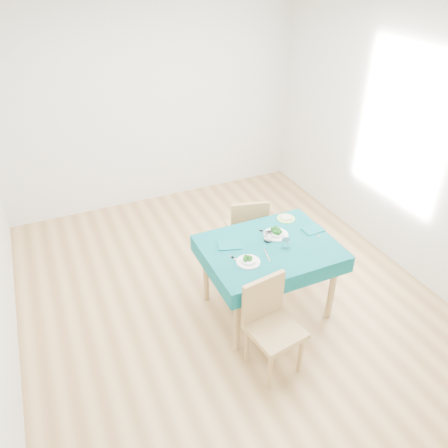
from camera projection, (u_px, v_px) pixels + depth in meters
name	position (u px, v px, depth m)	size (l,w,h in m)	color
room_shell	(224.00, 177.00, 3.83)	(4.02, 4.52, 2.73)	olive
table	(268.00, 278.00, 4.17)	(1.20, 0.91, 0.76)	#075054
chair_near	(276.00, 324.00, 3.50)	(0.40, 0.44, 1.00)	#9C7B49
chair_far	(246.00, 223.00, 4.77)	(0.40, 0.44, 1.00)	#9C7B49
bowl_near	(248.00, 259.00, 3.75)	(0.21, 0.21, 0.06)	white
bowl_far	(276.00, 232.00, 4.09)	(0.23, 0.23, 0.07)	white
fork_near	(240.00, 261.00, 3.77)	(0.02, 0.19, 0.00)	silver
knife_near	(267.00, 255.00, 3.85)	(0.01, 0.19, 0.00)	silver
fork_far	(267.00, 235.00, 4.12)	(0.03, 0.19, 0.00)	silver
knife_far	(314.00, 231.00, 4.16)	(0.02, 0.20, 0.00)	silver
napkin_near	(230.00, 245.00, 3.97)	(0.21, 0.15, 0.01)	#0B595D
napkin_far	(313.00, 230.00, 4.18)	(0.19, 0.14, 0.01)	#0B595D
tumbler_center	(268.00, 237.00, 4.00)	(0.07, 0.07, 0.10)	white
tumbler_side	(286.00, 244.00, 3.91)	(0.07, 0.07, 0.09)	white
side_plate	(286.00, 219.00, 4.35)	(0.18, 0.18, 0.01)	#A8DA6A
bread_slice	(286.00, 217.00, 4.34)	(0.10, 0.10, 0.01)	beige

